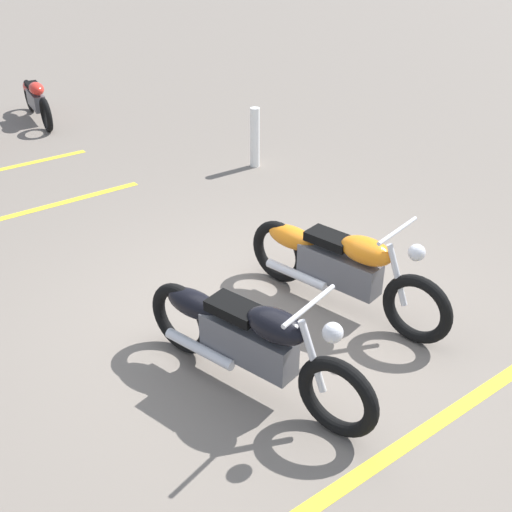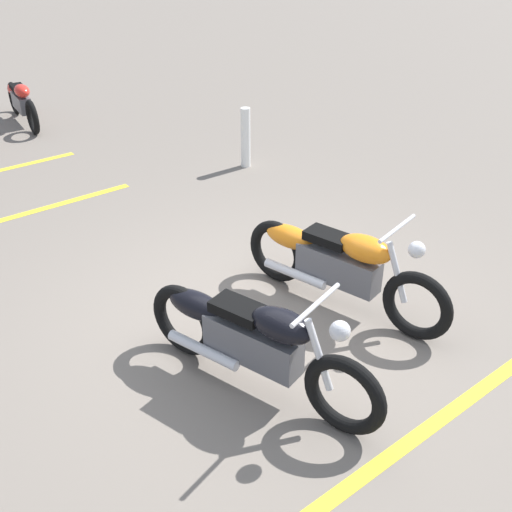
% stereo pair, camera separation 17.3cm
% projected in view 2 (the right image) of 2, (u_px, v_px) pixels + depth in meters
% --- Properties ---
extents(ground_plane, '(60.00, 60.00, 0.00)m').
position_uv_depth(ground_plane, '(260.00, 317.00, 5.84)').
color(ground_plane, slate).
extents(motorcycle_bright_foreground, '(2.23, 0.66, 1.04)m').
position_uv_depth(motorcycle_bright_foreground, '(337.00, 263.00, 5.80)').
color(motorcycle_bright_foreground, black).
rests_on(motorcycle_bright_foreground, ground).
extents(motorcycle_dark_foreground, '(2.21, 0.72, 1.04)m').
position_uv_depth(motorcycle_dark_foreground, '(251.00, 339.00, 4.80)').
color(motorcycle_dark_foreground, black).
rests_on(motorcycle_dark_foreground, ground).
extents(motorcycle_row_far_left, '(1.92, 0.53, 0.73)m').
position_uv_depth(motorcycle_row_far_left, '(21.00, 100.00, 10.78)').
color(motorcycle_row_far_left, black).
rests_on(motorcycle_row_far_left, ground).
extents(bollard_post, '(0.14, 0.14, 0.89)m').
position_uv_depth(bollard_post, '(246.00, 138.00, 8.95)').
color(bollard_post, white).
rests_on(bollard_post, ground).
extents(parking_stripe_near, '(0.43, 3.20, 0.01)m').
position_uv_depth(parking_stripe_near, '(441.00, 419.00, 4.69)').
color(parking_stripe_near, yellow).
rests_on(parking_stripe_near, ground).
extents(parking_stripe_mid, '(0.43, 3.20, 0.01)m').
position_uv_depth(parking_stripe_mid, '(14.00, 217.00, 7.68)').
color(parking_stripe_mid, yellow).
rests_on(parking_stripe_mid, ground).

